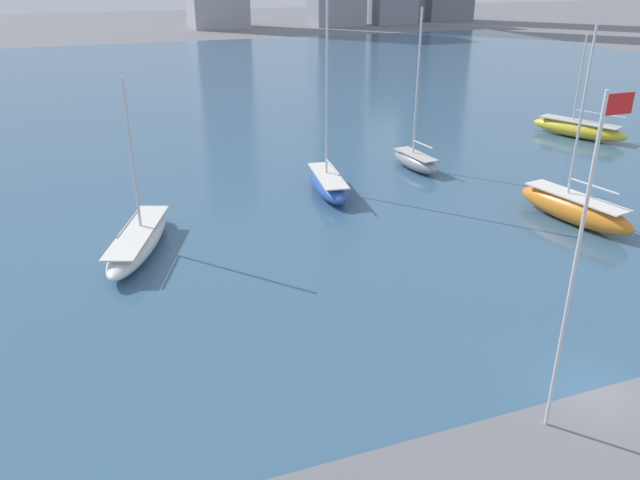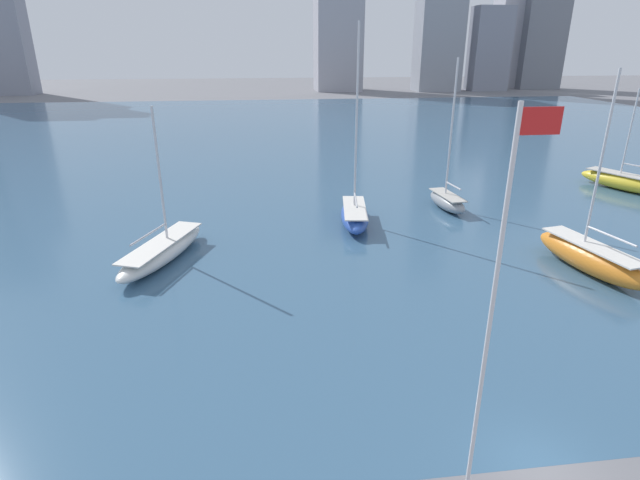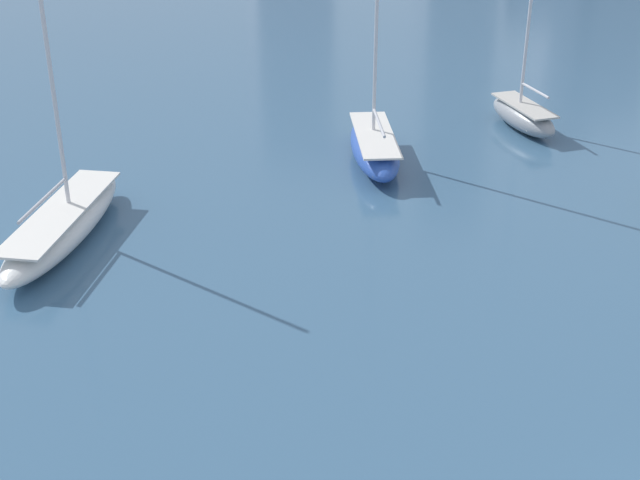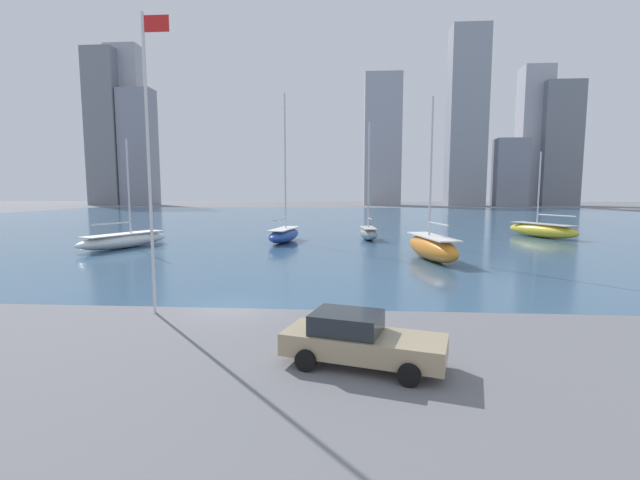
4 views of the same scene
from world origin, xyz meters
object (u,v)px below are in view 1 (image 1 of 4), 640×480
at_px(sailboat_yellow, 579,129).
at_px(flag_pole, 576,264).
at_px(sailboat_white, 138,240).
at_px(sailboat_gray, 416,160).
at_px(sailboat_orange, 574,208).
at_px(sailboat_blue, 328,182).

bearing_deg(sailboat_yellow, flag_pole, -156.19).
xyz_separation_m(sailboat_white, sailboat_gray, (25.05, 9.30, 0.10)).
relative_size(sailboat_orange, sailboat_white, 1.23).
xyz_separation_m(sailboat_blue, sailboat_gray, (9.65, 3.18, -0.02)).
relative_size(sailboat_white, sailboat_gray, 0.79).
height_order(sailboat_yellow, sailboat_orange, sailboat_orange).
bearing_deg(sailboat_yellow, sailboat_white, 172.23).
distance_m(sailboat_orange, sailboat_blue, 18.51).
bearing_deg(sailboat_white, flag_pole, -37.83).
distance_m(sailboat_blue, sailboat_gray, 10.16).
xyz_separation_m(sailboat_orange, sailboat_blue, (-14.24, 11.82, -0.15)).
relative_size(sailboat_yellow, sailboat_orange, 0.79).
relative_size(sailboat_white, sailboat_blue, 0.66).
xyz_separation_m(sailboat_yellow, sailboat_white, (-46.79, -13.38, -0.13)).
bearing_deg(sailboat_orange, sailboat_gray, 96.72).
relative_size(sailboat_orange, sailboat_blue, 0.81).
distance_m(flag_pole, sailboat_blue, 29.54).
height_order(sailboat_orange, sailboat_gray, sailboat_gray).
bearing_deg(flag_pole, sailboat_yellow, 47.54).
relative_size(sailboat_yellow, sailboat_blue, 0.64).
xyz_separation_m(flag_pole, sailboat_orange, (15.87, 17.00, -6.10)).
bearing_deg(sailboat_gray, sailboat_yellow, 4.89).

